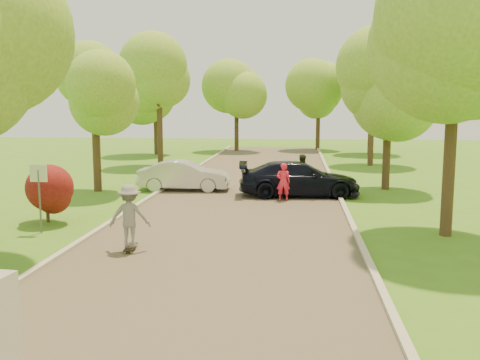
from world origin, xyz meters
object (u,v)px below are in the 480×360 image
at_px(street_sign, 39,184).
at_px(person_striped, 283,182).
at_px(dark_sedan, 299,179).
at_px(silver_sedan, 184,176).
at_px(skateboarder, 130,216).
at_px(longboard, 131,247).
at_px(person_olive, 301,173).

height_order(street_sign, person_striped, street_sign).
bearing_deg(dark_sedan, silver_sedan, 73.92).
distance_m(silver_sedan, skateboarder, 10.42).
height_order(longboard, skateboarder, skateboarder).
relative_size(skateboarder, person_striped, 1.09).
distance_m(dark_sedan, person_striped, 1.42).
bearing_deg(silver_sedan, longboard, -178.69).
bearing_deg(longboard, person_striped, -122.90).
bearing_deg(person_striped, longboard, 59.24).
xyz_separation_m(silver_sedan, skateboarder, (0.69, -10.40, 0.29)).
distance_m(longboard, person_striped, 9.09).
relative_size(dark_sedan, skateboarder, 3.03).
relative_size(street_sign, silver_sedan, 0.51).
relative_size(silver_sedan, skateboarder, 2.43).
xyz_separation_m(skateboarder, person_striped, (4.00, 8.13, -0.19)).
relative_size(longboard, skateboarder, 0.53).
relative_size(street_sign, longboard, 2.37).
distance_m(silver_sedan, dark_sedan, 5.45).
bearing_deg(skateboarder, silver_sedan, -92.87).
distance_m(longboard, skateboarder, 0.89).
distance_m(skateboarder, person_striped, 9.06).
bearing_deg(silver_sedan, dark_sedan, -103.20).
relative_size(longboard, person_olive, 0.53).
relative_size(street_sign, person_striped, 1.36).
distance_m(street_sign, person_striped, 9.85).
distance_m(silver_sedan, person_olive, 5.48).
relative_size(silver_sedan, longboard, 4.62).
xyz_separation_m(dark_sedan, skateboarder, (-4.66, -9.38, 0.22)).
xyz_separation_m(street_sign, skateboarder, (3.44, -1.72, -0.58)).
height_order(person_striped, person_olive, person_olive).
bearing_deg(street_sign, silver_sedan, 72.42).
bearing_deg(street_sign, person_striped, 40.73).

